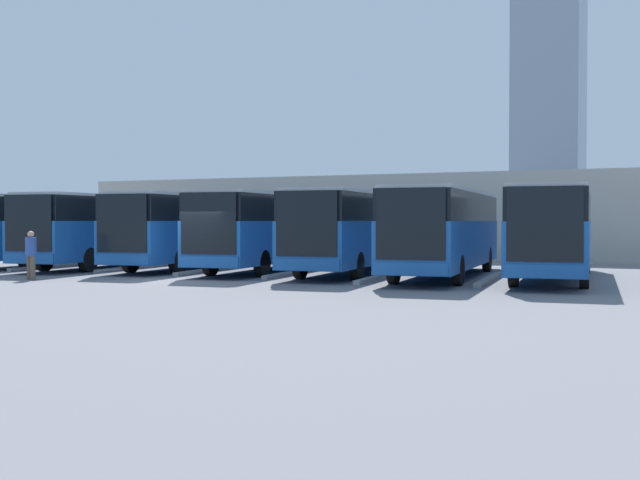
{
  "coord_description": "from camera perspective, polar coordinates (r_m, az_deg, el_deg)",
  "views": [
    {
      "loc": [
        -16.71,
        24.07,
        2.2
      ],
      "look_at": [
        -2.38,
        -6.18,
        1.36
      ],
      "focal_mm": 45.0,
      "sensor_mm": 36.0,
      "label": 1
    }
  ],
  "objects": [
    {
      "name": "office_tower",
      "position": [
        207.46,
        15.97,
        10.77
      ],
      "size": [
        15.91,
        15.91,
        73.26
      ],
      "color": "#7F8EA3",
      "rests_on": "ground_plane"
    },
    {
      "name": "station_building",
      "position": [
        49.56,
        5.64,
        1.68
      ],
      "size": [
        38.85,
        12.43,
        4.75
      ],
      "color": "#A8A399",
      "rests_on": "ground_plane"
    },
    {
      "name": "bus_1",
      "position": [
        31.02,
        8.9,
        0.78
      ],
      "size": [
        3.88,
        12.61,
        3.32
      ],
      "rotation": [
        0.0,
        0.0,
        0.11
      ],
      "color": "#19519E",
      "rests_on": "ground_plane"
    },
    {
      "name": "curb_divider_0",
      "position": [
        29.36,
        11.9,
        -2.74
      ],
      "size": [
        0.94,
        6.18,
        0.15
      ],
      "primitive_type": "cube",
      "rotation": [
        0.0,
        0.0,
        0.11
      ],
      "color": "#9E9E99",
      "rests_on": "ground_plane"
    },
    {
      "name": "curb_divider_2",
      "position": [
        32.29,
        -1.85,
        -2.33
      ],
      "size": [
        0.94,
        6.18,
        0.15
      ],
      "primitive_type": "cube",
      "rotation": [
        0.0,
        0.0,
        0.11
      ],
      "color": "#9E9E99",
      "rests_on": "ground_plane"
    },
    {
      "name": "curb_divider_5",
      "position": [
        38.64,
        -18.27,
        -1.78
      ],
      "size": [
        0.94,
        6.18,
        0.15
      ],
      "primitive_type": "cube",
      "rotation": [
        0.0,
        0.0,
        0.11
      ],
      "color": "#9E9E99",
      "rests_on": "ground_plane"
    },
    {
      "name": "bus_6",
      "position": [
        41.68,
        -18.0,
        0.89
      ],
      "size": [
        3.88,
        12.61,
        3.32
      ],
      "rotation": [
        0.0,
        0.0,
        0.11
      ],
      "color": "#19519E",
      "rests_on": "ground_plane"
    },
    {
      "name": "pedestrian",
      "position": [
        31.09,
        -19.87,
        -0.92
      ],
      "size": [
        0.49,
        0.49,
        1.79
      ],
      "rotation": [
        0.0,
        0.0,
        2.86
      ],
      "color": "brown",
      "rests_on": "ground_plane"
    },
    {
      "name": "bus_3",
      "position": [
        34.8,
        -3.35,
        0.87
      ],
      "size": [
        3.88,
        12.61,
        3.32
      ],
      "rotation": [
        0.0,
        0.0,
        0.11
      ],
      "color": "#19519E",
      "rests_on": "ground_plane"
    },
    {
      "name": "bus_5",
      "position": [
        38.63,
        -14.28,
        0.88
      ],
      "size": [
        3.88,
        12.61,
        3.32
      ],
      "rotation": [
        0.0,
        0.0,
        0.11
      ],
      "color": "#19519E",
      "rests_on": "ground_plane"
    },
    {
      "name": "bus_4",
      "position": [
        36.91,
        -8.72,
        0.88
      ],
      "size": [
        3.88,
        12.61,
        3.32
      ],
      "rotation": [
        0.0,
        0.0,
        0.11
      ],
      "color": "#19519E",
      "rests_on": "ground_plane"
    },
    {
      "name": "curb_divider_3",
      "position": [
        34.3,
        -7.73,
        -2.12
      ],
      "size": [
        0.94,
        6.18,
        0.15
      ],
      "primitive_type": "cube",
      "rotation": [
        0.0,
        0.0,
        0.11
      ],
      "color": "#9E9E99",
      "rests_on": "ground_plane"
    },
    {
      "name": "bus_2",
      "position": [
        33.05,
        2.67,
        0.84
      ],
      "size": [
        3.88,
        12.61,
        3.32
      ],
      "rotation": [
        0.0,
        0.0,
        0.11
      ],
      "color": "#19519E",
      "rests_on": "ground_plane"
    },
    {
      "name": "curb_divider_1",
      "position": [
        29.99,
        4.25,
        -2.62
      ],
      "size": [
        0.94,
        6.18,
        0.15
      ],
      "primitive_type": "cube",
      "rotation": [
        0.0,
        0.0,
        0.11
      ],
      "color": "#9E9E99",
      "rests_on": "ground_plane"
    },
    {
      "name": "bus_0",
      "position": [
        30.7,
        16.32,
        0.74
      ],
      "size": [
        3.88,
        12.61,
        3.32
      ],
      "rotation": [
        0.0,
        0.0,
        0.11
      ],
      "color": "#19519E",
      "rests_on": "ground_plane"
    },
    {
      "name": "ground_plane",
      "position": [
        29.39,
        -9.41,
        -2.87
      ],
      "size": [
        600.0,
        600.0,
        0.0
      ],
      "primitive_type": "plane",
      "color": "slate"
    },
    {
      "name": "curb_divider_4",
      "position": [
        36.65,
        -12.9,
        -1.92
      ],
      "size": [
        0.94,
        6.18,
        0.15
      ],
      "primitive_type": "cube",
      "rotation": [
        0.0,
        0.0,
        0.11
      ],
      "color": "#9E9E99",
      "rests_on": "ground_plane"
    }
  ]
}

